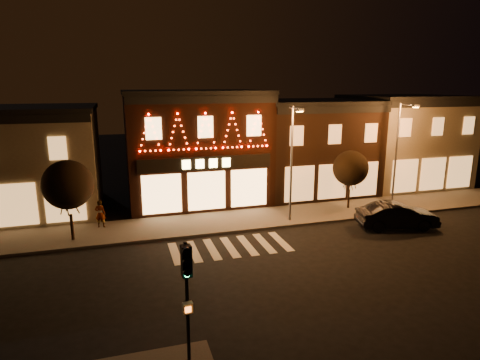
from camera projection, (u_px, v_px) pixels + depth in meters
name	position (u px, v px, depth m)	size (l,w,h in m)	color
ground	(253.00, 280.00, 18.53)	(120.00, 120.00, 0.00)	black
sidewalk_far	(243.00, 220.00, 26.53)	(44.00, 4.00, 0.15)	#47423D
building_left	(3.00, 162.00, 27.13)	(12.20, 8.28, 7.30)	#6F644F
building_pulp	(195.00, 146.00, 30.62)	(10.20, 8.34, 8.30)	black
building_right_a	(309.00, 146.00, 33.36)	(9.20, 8.28, 7.50)	black
building_right_b	(402.00, 140.00, 35.82)	(9.20, 8.28, 7.80)	#6F644F
traffic_signal_near	(187.00, 283.00, 11.78)	(0.31, 0.43, 4.15)	black
streetlamp_mid	(293.00, 155.00, 25.14)	(0.54, 1.67, 7.27)	#59595E
streetlamp_right	(399.00, 146.00, 28.94)	(0.47, 1.67, 7.29)	#59595E
tree_left	(68.00, 185.00, 22.22)	(2.73, 2.73, 4.56)	black
tree_right	(351.00, 168.00, 28.24)	(2.45, 2.45, 4.10)	black
dark_sedan	(397.00, 216.00, 25.07)	(1.69, 4.84, 1.60)	black
pedestrian	(100.00, 214.00, 24.79)	(0.62, 0.41, 1.71)	gray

